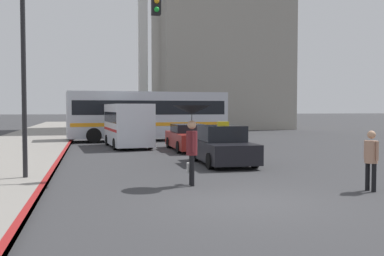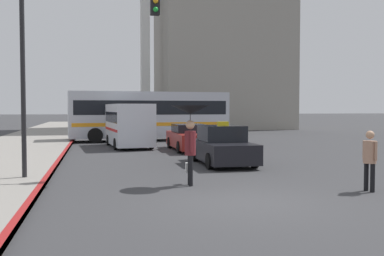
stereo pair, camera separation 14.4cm
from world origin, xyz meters
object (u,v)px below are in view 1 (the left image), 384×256
Objects in this scene: ambulance_van at (128,123)px; monument_cross at (143,20)px; taxi at (223,147)px; pedestrian_with_umbrella at (192,121)px; sedan_red at (189,138)px; pedestrian_man at (371,155)px; city_bus at (148,114)px; traffic_light at (78,38)px.

monument_cross is (3.20, 20.91, 9.85)m from ambulance_van.
pedestrian_with_umbrella reaches higher than taxi.
sedan_red is 2.95× the size of pedestrian_man.
monument_cross is (2.40, 33.89, 9.34)m from pedestrian_with_umbrella.
pedestrian_man is (4.47, -1.91, -0.89)m from pedestrian_with_umbrella.
sedan_red is at bearing -90.48° from monument_cross.
taxi is at bearing -179.14° from city_bus.
ambulance_van is (-3.01, 2.50, 0.71)m from sedan_red.
traffic_light is (-5.40, -2.84, 3.65)m from taxi.
traffic_light reaches higher than pedestrian_with_umbrella.
pedestrian_man is 37.30m from monument_cross.
taxi is 0.85× the size of sedan_red.
ambulance_van is at bearing -39.68° from sedan_red.
sedan_red is at bearing 134.74° from ambulance_van.
taxi is 6.03m from sedan_red.
taxi reaches higher than sedan_red.
city_bus is at bearing -95.20° from monument_cross.
monument_cross is at bearing 0.38° from pedestrian_with_umbrella.
monument_cross is at bearing -9.87° from city_bus.
traffic_light is (-3.16, 1.62, 2.49)m from pedestrian_with_umbrella.
pedestrian_man is (3.52, -19.82, -0.87)m from city_bus.
monument_cross is at bearing 171.60° from pedestrian_man.
city_bus reaches higher than pedestrian_man.
ambulance_van is 5.24m from city_bus.
monument_cross reaches higher than taxi.
monument_cross reaches higher than sedan_red.
traffic_light is at bearing 161.20° from city_bus.
monument_cross reaches higher than pedestrian_with_umbrella.
city_bus reaches higher than sedan_red.
traffic_light reaches higher than sedan_red.
taxi reaches higher than pedestrian_man.
ambulance_van reaches higher than pedestrian_with_umbrella.
pedestrian_with_umbrella is at bearing -124.90° from pedestrian_man.
ambulance_van is at bearing 78.31° from traffic_light.
city_bus is at bearing 75.87° from traffic_light.
pedestrian_man is at bearing 103.90° from ambulance_van.
pedestrian_with_umbrella is 0.12× the size of monument_cross.
taxi is at bearing 27.71° from traffic_light.
monument_cross is (1.46, 15.99, 9.37)m from city_bus.
pedestrian_with_umbrella reaches higher than sedan_red.
taxi is 0.37× the size of city_bus.
pedestrian_with_umbrella is 35.24m from monument_cross.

